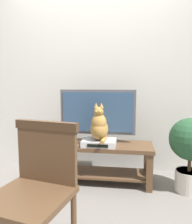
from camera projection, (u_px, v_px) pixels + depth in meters
The scene contains 9 objects.
ground_plane at pixel (81, 207), 2.14m from camera, with size 12.00×12.00×0.00m, color slate.
back_wall at pixel (97, 65), 3.02m from camera, with size 7.00×0.12×2.80m, color beige.
tv_stand at pixel (97, 155), 2.66m from camera, with size 1.29×0.44×0.46m.
tv at pixel (98, 114), 2.68m from camera, with size 0.89×0.20×0.63m.
media_box at pixel (99, 143), 2.56m from camera, with size 0.38×0.28×0.07m.
cat at pixel (99, 126), 2.52m from camera, with size 0.20×0.35×0.42m.
wooden_chair at pixel (36, 181), 1.48m from camera, with size 0.57×0.57×0.91m.
book_stack at pixel (57, 137), 2.66m from camera, with size 0.25×0.19×0.15m.
potted_plant at pixel (190, 147), 2.40m from camera, with size 0.45×0.45×0.80m.
Camera 1 is at (0.42, -1.97, 1.17)m, focal length 36.39 mm.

